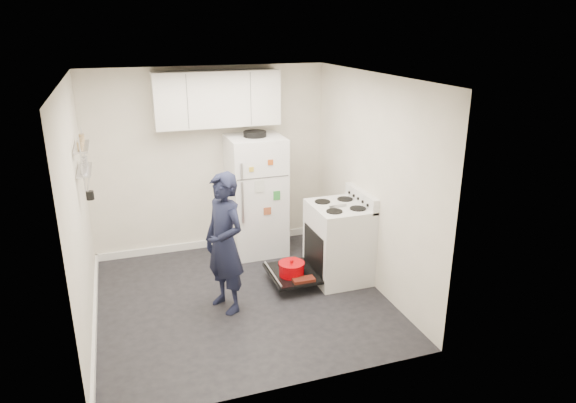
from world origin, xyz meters
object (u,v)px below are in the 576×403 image
object	(u,v)px
electric_range	(338,243)
open_oven_door	(292,271)
person	(225,243)
refrigerator	(256,195)

from	to	relation	value
electric_range	open_oven_door	size ratio (longest dim) A/B	1.57
electric_range	person	bearing A→B (deg)	-169.28
electric_range	refrigerator	xyz separation A→B (m)	(-0.72, 1.10, 0.35)
open_oven_door	refrigerator	size ratio (longest dim) A/B	0.42
open_oven_door	refrigerator	xyz separation A→B (m)	(-0.12, 1.13, 0.62)
electric_range	open_oven_door	xyz separation A→B (m)	(-0.60, -0.03, -0.27)
electric_range	refrigerator	size ratio (longest dim) A/B	0.65
electric_range	refrigerator	world-z (taller)	refrigerator
refrigerator	person	size ratio (longest dim) A/B	1.08
open_oven_door	person	distance (m)	1.06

